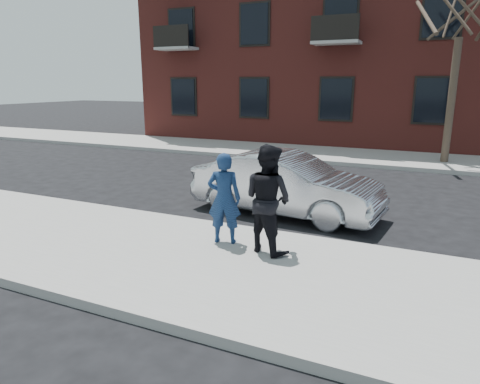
% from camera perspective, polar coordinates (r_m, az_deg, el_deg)
% --- Properties ---
extents(ground, '(100.00, 100.00, 0.00)m').
position_cam_1_polar(ground, '(7.61, -10.31, -8.19)').
color(ground, black).
rests_on(ground, ground).
extents(near_sidewalk, '(50.00, 3.50, 0.15)m').
position_cam_1_polar(near_sidewalk, '(7.39, -11.44, -8.31)').
color(near_sidewalk, gray).
rests_on(near_sidewalk, ground).
extents(near_curb, '(50.00, 0.10, 0.15)m').
position_cam_1_polar(near_curb, '(8.81, -4.61, -4.30)').
color(near_curb, '#999691').
rests_on(near_curb, ground).
extents(far_sidewalk, '(50.00, 3.50, 0.15)m').
position_cam_1_polar(far_sidewalk, '(17.69, 10.81, 4.98)').
color(far_sidewalk, gray).
rests_on(far_sidewalk, ground).
extents(far_curb, '(50.00, 0.10, 0.15)m').
position_cam_1_polar(far_curb, '(15.97, 9.25, 4.05)').
color(far_curb, '#999691').
rests_on(far_curb, ground).
extents(apartment_building, '(24.30, 10.30, 12.30)m').
position_cam_1_polar(apartment_building, '(24.04, 20.70, 21.34)').
color(apartment_building, maroon).
rests_on(apartment_building, ground).
extents(silver_sedan, '(4.37, 1.93, 1.39)m').
position_cam_1_polar(silver_sedan, '(9.57, 6.13, 1.05)').
color(silver_sedan, '#B7BABF').
rests_on(silver_sedan, ground).
extents(man_hoodie, '(0.66, 0.53, 1.60)m').
position_cam_1_polar(man_hoodie, '(7.39, -2.13, -0.85)').
color(man_hoodie, navy).
rests_on(man_hoodie, near_sidewalk).
extents(man_peacoat, '(1.06, 0.95, 1.80)m').
position_cam_1_polar(man_peacoat, '(7.00, 3.72, -0.92)').
color(man_peacoat, black).
rests_on(man_peacoat, near_sidewalk).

